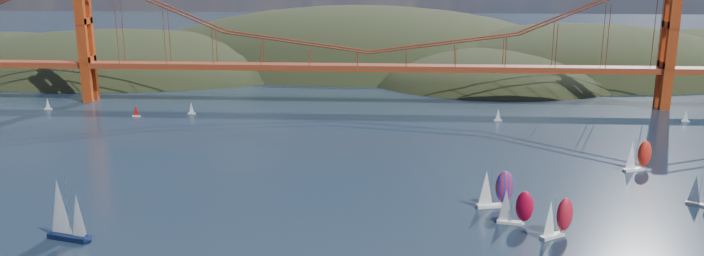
% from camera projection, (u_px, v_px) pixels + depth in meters
% --- Properties ---
extents(headlands, '(725.00, 225.00, 96.00)m').
position_uv_depth(headlands, '(456.00, 88.00, 384.11)').
color(headlands, black).
rests_on(headlands, ground).
extents(bridge, '(552.00, 12.00, 55.00)m').
position_uv_depth(bridge, '(366.00, 27.00, 280.52)').
color(bridge, maroon).
rests_on(bridge, ground).
extents(sloop_navy, '(10.57, 7.16, 15.69)m').
position_uv_depth(sloop_navy, '(65.00, 211.00, 153.03)').
color(sloop_navy, black).
rests_on(sloop_navy, ground).
extents(racer_0, '(8.55, 4.63, 9.58)m').
position_uv_depth(racer_0, '(515.00, 206.00, 162.15)').
color(racer_0, white).
rests_on(racer_0, ground).
extents(racer_1, '(8.83, 7.18, 10.11)m').
position_uv_depth(racer_1, '(557.00, 217.00, 154.96)').
color(racer_1, silver).
rests_on(racer_1, ground).
extents(racer_2, '(7.69, 6.39, 8.84)m').
position_uv_depth(racer_2, '(703.00, 191.00, 173.40)').
color(racer_2, silver).
rests_on(racer_2, ground).
extents(racer_3, '(9.05, 5.86, 10.12)m').
position_uv_depth(racer_3, '(638.00, 155.00, 201.38)').
color(racer_3, white).
rests_on(racer_3, ground).
extents(racer_rwb, '(9.65, 5.16, 10.83)m').
position_uv_depth(racer_rwb, '(495.00, 188.00, 172.75)').
color(racer_rwb, white).
rests_on(racer_rwb, ground).
extents(distant_boat_1, '(3.00, 2.00, 4.70)m').
position_uv_depth(distant_boat_1, '(48.00, 104.00, 278.28)').
color(distant_boat_1, silver).
rests_on(distant_boat_1, ground).
extents(distant_boat_2, '(3.00, 2.00, 4.70)m').
position_uv_depth(distant_boat_2, '(136.00, 111.00, 266.58)').
color(distant_boat_2, silver).
rests_on(distant_boat_2, ground).
extents(distant_boat_3, '(3.00, 2.00, 4.70)m').
position_uv_depth(distant_boat_3, '(191.00, 108.00, 270.93)').
color(distant_boat_3, silver).
rests_on(distant_boat_3, ground).
extents(distant_boat_4, '(3.00, 2.00, 4.70)m').
position_uv_depth(distant_boat_4, '(686.00, 116.00, 258.71)').
color(distant_boat_4, silver).
rests_on(distant_boat_4, ground).
extents(distant_boat_8, '(3.00, 2.00, 4.70)m').
position_uv_depth(distant_boat_8, '(498.00, 115.00, 259.93)').
color(distant_boat_8, silver).
rests_on(distant_boat_8, ground).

